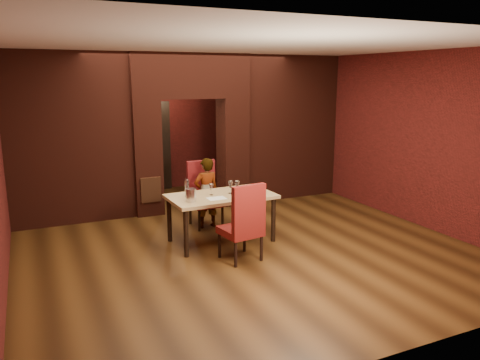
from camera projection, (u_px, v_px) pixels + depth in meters
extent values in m
plane|color=#462A11|center=(229.00, 236.00, 8.22)|extent=(8.00, 8.00, 0.00)
cube|color=silver|center=(228.00, 47.00, 7.53)|extent=(7.00, 8.00, 0.04)
cube|color=maroon|center=(164.00, 124.00, 11.43)|extent=(7.00, 0.04, 3.20)
cube|color=maroon|center=(400.00, 202.00, 4.33)|extent=(7.00, 0.04, 3.20)
cube|color=maroon|center=(390.00, 135.00, 9.31)|extent=(0.04, 8.00, 3.20)
cube|color=maroon|center=(146.00, 158.00, 9.36)|extent=(0.55, 0.55, 2.30)
cube|color=maroon|center=(233.00, 151.00, 10.14)|extent=(0.55, 0.55, 2.30)
cube|color=maroon|center=(189.00, 76.00, 9.40)|extent=(2.45, 0.55, 0.90)
cube|color=maroon|center=(70.00, 139.00, 8.69)|extent=(2.28, 0.35, 3.20)
cube|color=maroon|center=(289.00, 128.00, 10.62)|extent=(2.28, 0.35, 3.20)
cube|color=brown|center=(151.00, 190.00, 9.23)|extent=(0.40, 0.03, 0.50)
cube|color=black|center=(150.00, 148.00, 11.33)|extent=(0.90, 0.08, 2.10)
cube|color=black|center=(150.00, 148.00, 11.29)|extent=(1.02, 0.04, 2.22)
cube|color=tan|center=(221.00, 218.00, 7.87)|extent=(1.77, 1.04, 0.81)
cube|color=maroon|center=(206.00, 194.00, 8.66)|extent=(0.57, 0.57, 1.20)
cube|color=maroon|center=(240.00, 221.00, 7.04)|extent=(0.62, 0.62, 1.21)
imported|color=beige|center=(206.00, 193.00, 8.57)|extent=(0.49, 0.34, 1.30)
cube|color=white|center=(217.00, 198.00, 7.54)|extent=(0.30, 0.22, 0.00)
cylinder|color=silver|center=(191.00, 195.00, 7.35)|extent=(0.17, 0.17, 0.20)
cylinder|color=white|center=(187.00, 188.00, 7.63)|extent=(0.07, 0.07, 0.30)
imported|color=#3B6A2B|center=(243.00, 209.00, 9.15)|extent=(0.39, 0.35, 0.40)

